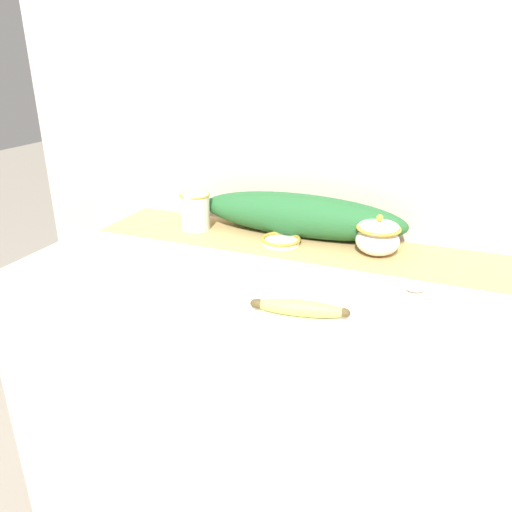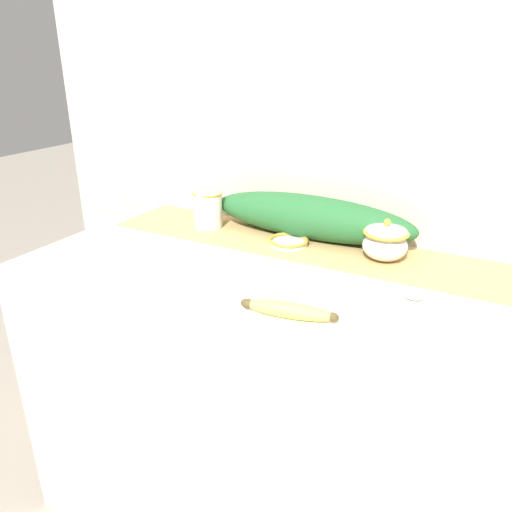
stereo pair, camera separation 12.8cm
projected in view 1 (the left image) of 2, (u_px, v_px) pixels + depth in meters
ground_plane at (267, 508)px, 1.68m from camera, size 12.00×12.00×0.00m
countertop at (268, 402)px, 1.51m from camera, size 1.33×0.69×0.88m
back_wall at (312, 129)px, 1.53m from camera, size 2.13×0.04×2.40m
table_runner at (293, 243)px, 1.51m from camera, size 1.23×0.26×0.00m
cream_pitcher at (196, 210)px, 1.60m from camera, size 0.10×0.12×0.12m
sugar_bowl at (378, 237)px, 1.40m from camera, size 0.12×0.12×0.12m
small_dish at (281, 240)px, 1.49m from camera, size 0.12×0.12×0.02m
banana at (299, 308)px, 1.09m from camera, size 0.22×0.07×0.04m
spoon at (410, 289)px, 1.21m from camera, size 0.19×0.06×0.01m
napkin_stack at (60, 265)px, 1.34m from camera, size 0.16×0.16×0.02m
poinsettia_garland at (299, 215)px, 1.54m from camera, size 0.65×0.15×0.13m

